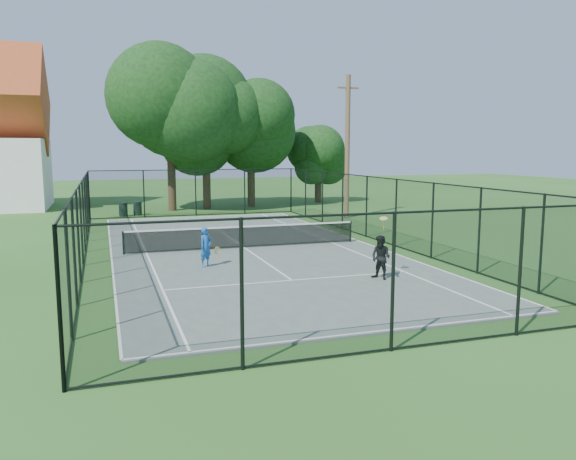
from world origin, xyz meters
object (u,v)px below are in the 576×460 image
object	(u,v)px
trash_bin_right	(138,208)
player_black	(381,257)
tennis_net	(244,236)
utility_pole	(347,146)
player_blue	(206,247)
trash_bin_left	(123,209)

from	to	relation	value
trash_bin_right	player_black	bearing A→B (deg)	-73.53
player_black	trash_bin_right	bearing A→B (deg)	106.47
tennis_net	trash_bin_right	xyz separation A→B (m)	(-3.59, 14.47, -0.12)
tennis_net	utility_pole	world-z (taller)	utility_pole
trash_bin_right	player_blue	xyz separation A→B (m)	(1.32, -17.89, 0.33)
tennis_net	player_black	world-z (taller)	player_black
utility_pole	tennis_net	bearing A→B (deg)	-134.48
player_black	trash_bin_left	bearing A→B (deg)	109.00
trash_bin_left	player_black	distance (m)	22.44
tennis_net	utility_pole	xyz separation A→B (m)	(8.84, 9.00, 3.87)
player_black	tennis_net	bearing A→B (deg)	111.43
trash_bin_right	utility_pole	xyz separation A→B (m)	(12.42, -5.47, 4.00)
trash_bin_left	player_black	world-z (taller)	player_black
utility_pole	player_blue	size ratio (longest dim) A/B	6.06
trash_bin_right	player_blue	world-z (taller)	player_blue
trash_bin_left	player_blue	xyz separation A→B (m)	(2.24, -17.50, 0.33)
tennis_net	utility_pole	size ratio (longest dim) A/B	1.15
trash_bin_left	tennis_net	bearing A→B (deg)	-72.27
tennis_net	player_black	xyz separation A→B (m)	(2.80, -7.14, 0.21)
trash_bin_right	utility_pole	bearing A→B (deg)	-23.77
player_black	utility_pole	bearing A→B (deg)	69.51
trash_bin_left	player_black	size ratio (longest dim) A/B	0.44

